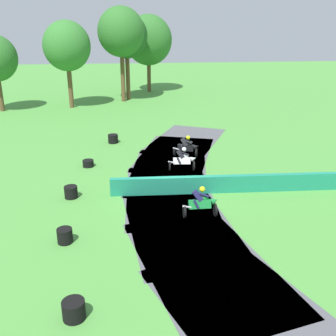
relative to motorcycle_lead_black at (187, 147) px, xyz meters
name	(u,v)px	position (x,y,z in m)	size (l,w,h in m)	color
ground_plane	(169,194)	(-1.72, -5.56, -0.66)	(120.00, 120.00, 0.00)	#4C933D
track_asphalt	(186,193)	(-0.86, -5.59, -0.66)	(8.19, 27.10, 0.01)	#515156
safety_barrier	(267,183)	(3.32, -5.71, -0.21)	(0.30, 15.98, 0.90)	#1E8466
motorcycle_lead_black	(187,147)	(0.00, 0.00, 0.00)	(1.70, 1.07, 1.42)	black
motorcycle_chase_white	(183,160)	(-0.55, -2.29, -0.03)	(1.70, 0.92, 1.42)	black
motorcycle_trailing_green	(201,203)	(-0.52, -8.03, -0.03)	(1.68, 0.87, 1.42)	black
tire_stack_near	(113,139)	(-4.77, 3.49, -0.36)	(0.70, 0.70, 0.60)	black
tire_stack_mid_a	(88,163)	(-6.12, -1.18, -0.46)	(0.65, 0.65, 0.40)	black
tire_stack_mid_b	(71,192)	(-6.60, -5.53, -0.36)	(0.65, 0.65, 0.60)	black
tire_stack_far	(65,236)	(-6.32, -9.77, -0.36)	(0.61, 0.61, 0.60)	black
tire_stack_extra_a	(74,310)	(-5.46, -14.15, -0.36)	(0.69, 0.69, 0.60)	black
tree_far_left	(148,40)	(-1.01, 23.90, 5.18)	(5.38, 5.38, 8.69)	brown
tree_far_right	(126,36)	(-3.52, 19.29, 5.84)	(4.33, 4.33, 8.82)	brown
tree_mid_rise	(67,46)	(-9.11, 15.72, 5.14)	(4.42, 4.42, 8.15)	brown
tree_behind_barrier	(121,32)	(-4.04, 18.37, 6.27)	(4.69, 4.69, 9.43)	brown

